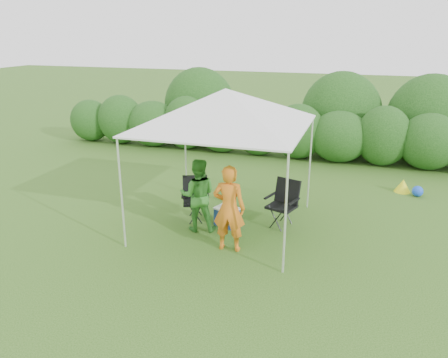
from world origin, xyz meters
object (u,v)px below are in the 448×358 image
(canopy, at_px, (225,108))
(chair_right, at_px, (284,200))
(chair_left, at_px, (195,195))
(woman, at_px, (198,195))
(man, at_px, (229,208))
(cooler, at_px, (227,216))

(canopy, xyz_separation_m, chair_right, (1.14, 0.40, -1.91))
(chair_right, xyz_separation_m, chair_left, (-1.87, -0.25, -0.02))
(canopy, bearing_deg, woman, -141.06)
(chair_right, relative_size, woman, 0.65)
(man, distance_m, woman, 1.05)
(woman, bearing_deg, man, 127.21)
(chair_right, distance_m, cooler, 1.23)
(man, distance_m, cooler, 1.21)
(canopy, xyz_separation_m, cooler, (0.04, -0.01, -2.26))
(chair_left, distance_m, woman, 0.62)
(canopy, height_order, man, canopy)
(chair_left, bearing_deg, man, -67.54)
(canopy, bearing_deg, chair_right, 19.18)
(woman, xyz_separation_m, cooler, (0.50, 0.36, -0.55))
(woman, bearing_deg, cooler, -160.78)
(chair_right, height_order, woman, woman)
(chair_right, distance_m, woman, 1.79)
(chair_right, relative_size, man, 0.59)
(woman, bearing_deg, chair_right, -170.92)
(chair_right, height_order, man, man)
(chair_left, relative_size, woman, 0.62)
(chair_left, xyz_separation_m, man, (1.11, -1.13, 0.29))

